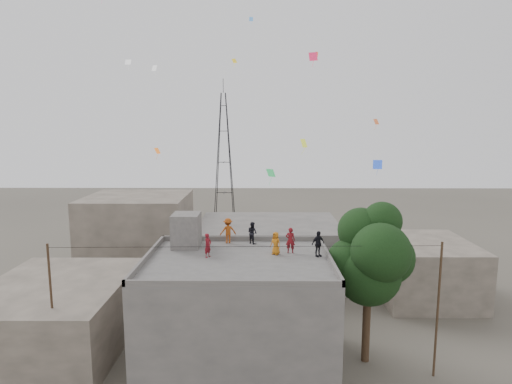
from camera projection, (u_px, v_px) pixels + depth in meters
ground at (239, 365)px, 23.97m from camera, size 140.00×140.00×0.00m
main_building at (238, 313)px, 23.50m from camera, size 10.00×8.00×6.10m
parapet at (238, 257)px, 23.02m from camera, size 10.00×8.00×0.30m
stair_head_box at (186, 230)px, 25.49m from camera, size 1.60×1.80×2.00m
neighbor_west at (58, 315)px, 25.73m from camera, size 8.00×10.00×4.00m
neighbor_north at (269, 250)px, 37.41m from camera, size 12.00×9.00×5.00m
neighbor_northwest at (138, 233)px, 39.33m from camera, size 9.00×8.00×7.00m
neighbor_east at (423, 269)px, 33.41m from camera, size 7.00×8.00×4.40m
tree at (372, 257)px, 23.58m from camera, size 4.90×4.60×9.10m
utility_line at (247, 310)px, 22.15m from camera, size 20.12×0.62×7.40m
transmission_tower at (224, 156)px, 62.17m from camera, size 2.97×2.97×20.01m
person_red_adult at (290, 240)px, 24.22m from camera, size 0.58×0.42×1.48m
person_orange_child at (276, 243)px, 23.95m from camera, size 0.75×0.70×1.29m
person_dark_child at (252, 233)px, 26.21m from camera, size 0.82×0.83×1.35m
person_dark_adult at (318, 244)px, 23.54m from camera, size 0.90×0.74×1.44m
person_orange_adult at (228, 231)px, 26.29m from camera, size 1.12×0.83×1.55m
person_red_child at (208, 245)px, 23.43m from camera, size 0.52×0.58×1.33m
kites at (254, 89)px, 28.90m from camera, size 19.05×16.32×12.92m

